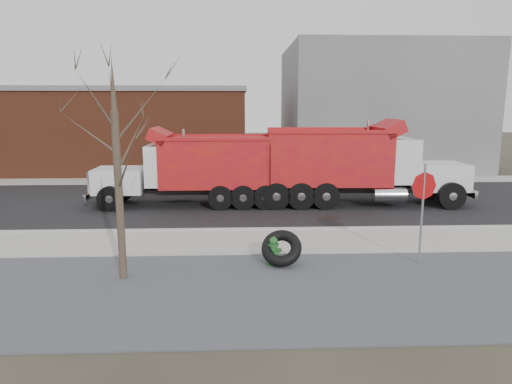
{
  "coord_description": "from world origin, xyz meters",
  "views": [
    {
      "loc": [
        -0.43,
        -13.13,
        4.08
      ],
      "look_at": [
        0.15,
        1.18,
        1.4
      ],
      "focal_mm": 32.0,
      "sensor_mm": 36.0,
      "label": 1
    }
  ],
  "objects_px": {
    "truck_tire": "(281,248)",
    "dump_truck_red_b": "(194,167)",
    "fire_hydrant": "(274,252)",
    "dump_truck_red_a": "(354,162)",
    "stop_sign": "(423,196)"
  },
  "relations": [
    {
      "from": "truck_tire",
      "to": "dump_truck_red_b",
      "type": "xyz_separation_m",
      "value": [
        -2.92,
        7.48,
        1.17
      ]
    },
    {
      "from": "stop_sign",
      "to": "dump_truck_red_b",
      "type": "distance_m",
      "value": 10.0
    },
    {
      "from": "truck_tire",
      "to": "stop_sign",
      "type": "bearing_deg",
      "value": -1.5
    },
    {
      "from": "fire_hydrant",
      "to": "dump_truck_red_a",
      "type": "relative_size",
      "value": 0.09
    },
    {
      "from": "fire_hydrant",
      "to": "stop_sign",
      "type": "height_order",
      "value": "stop_sign"
    },
    {
      "from": "truck_tire",
      "to": "dump_truck_red_b",
      "type": "height_order",
      "value": "dump_truck_red_b"
    },
    {
      "from": "dump_truck_red_a",
      "to": "truck_tire",
      "type": "bearing_deg",
      "value": -114.76
    },
    {
      "from": "fire_hydrant",
      "to": "dump_truck_red_a",
      "type": "xyz_separation_m",
      "value": [
        3.96,
        7.45,
        1.44
      ]
    },
    {
      "from": "fire_hydrant",
      "to": "dump_truck_red_b",
      "type": "bearing_deg",
      "value": 88.44
    },
    {
      "from": "truck_tire",
      "to": "dump_truck_red_a",
      "type": "xyz_separation_m",
      "value": [
        3.75,
        7.45,
        1.33
      ]
    },
    {
      "from": "truck_tire",
      "to": "dump_truck_red_a",
      "type": "height_order",
      "value": "dump_truck_red_a"
    },
    {
      "from": "stop_sign",
      "to": "fire_hydrant",
      "type": "bearing_deg",
      "value": -174.04
    },
    {
      "from": "fire_hydrant",
      "to": "dump_truck_red_a",
      "type": "height_order",
      "value": "dump_truck_red_a"
    },
    {
      "from": "truck_tire",
      "to": "stop_sign",
      "type": "height_order",
      "value": "stop_sign"
    },
    {
      "from": "stop_sign",
      "to": "dump_truck_red_a",
      "type": "height_order",
      "value": "dump_truck_red_a"
    }
  ]
}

